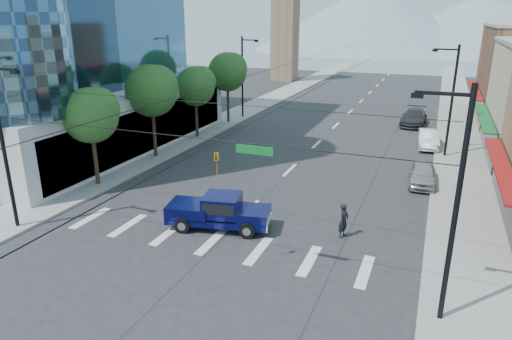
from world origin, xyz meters
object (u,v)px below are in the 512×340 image
object	(u,v)px
parked_car_mid	(429,139)
parked_car_near	(423,174)
pickup_truck	(218,211)
pedestrian	(344,220)
parked_car_far	(414,117)

from	to	relation	value
parked_car_mid	parked_car_near	bearing A→B (deg)	-94.14
pickup_truck	pedestrian	bearing A→B (deg)	0.72
parked_car_far	parked_car_near	bearing A→B (deg)	-82.15
parked_car_near	parked_car_far	size ratio (longest dim) A/B	0.76
pedestrian	parked_car_near	bearing A→B (deg)	-3.41
pickup_truck	parked_car_far	bearing A→B (deg)	63.11
pedestrian	parked_car_mid	size ratio (longest dim) A/B	0.40
pickup_truck	parked_car_mid	distance (m)	23.69
pedestrian	parked_car_mid	xyz separation A→B (m)	(3.46, 20.03, -0.17)
parked_car_mid	parked_car_far	xyz separation A→B (m)	(-1.80, 8.73, 0.07)
parked_car_near	parked_car_far	world-z (taller)	parked_car_far
pickup_truck	parked_car_near	world-z (taller)	pickup_truck
pickup_truck	parked_car_near	distance (m)	15.12
pickup_truck	parked_car_far	world-z (taller)	pickup_truck
parked_car_far	pedestrian	bearing A→B (deg)	-90.90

